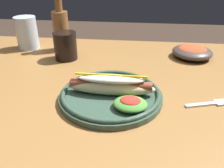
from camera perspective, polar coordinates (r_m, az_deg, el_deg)
name	(u,v)px	position (r m, az deg, el deg)	size (l,w,h in m)	color
dining_table	(94,112)	(0.75, -4.53, -6.93)	(1.29, 0.93, 0.74)	olive
hot_dog_plate	(112,93)	(0.62, -0.07, -2.17)	(0.28, 0.28, 0.08)	#334C3D
fork	(210,104)	(0.66, 23.31, -4.51)	(0.12, 0.05, 0.00)	silver
soda_cup	(65,46)	(0.90, -11.53, 9.29)	(0.09, 0.09, 0.10)	black
water_cup	(27,33)	(1.06, -20.45, 11.87)	(0.09, 0.09, 0.13)	silver
glass_bottle	(61,29)	(0.99, -12.61, 13.33)	(0.07, 0.07, 0.24)	brown
side_bowl	(192,52)	(0.96, 19.36, 7.65)	(0.15, 0.15, 0.05)	#423833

